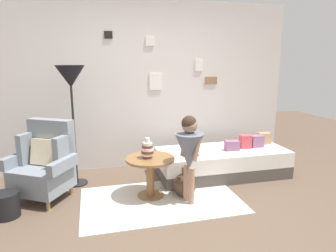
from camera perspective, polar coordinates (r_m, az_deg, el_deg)
ground_plane at (r=3.36m, az=1.63°, el=-17.93°), size 12.00×12.00×0.00m
gallery_wall at (r=4.82m, az=-4.71°, el=7.61°), size 4.80×0.12×2.60m
rug at (r=3.83m, az=-1.34°, el=-13.82°), size 1.92×1.17×0.01m
armchair at (r=4.06m, az=-22.24°, el=-6.60°), size 0.90×0.84×0.97m
daybed at (r=4.61m, az=10.13°, el=-6.76°), size 1.90×0.81×0.40m
pillow_head at (r=5.00m, az=17.72°, el=-2.23°), size 0.21×0.14×0.18m
pillow_mid at (r=4.78m, az=16.41°, el=-2.78°), size 0.19×0.12×0.18m
pillow_back at (r=4.68m, az=14.42°, el=-2.87°), size 0.17×0.14×0.20m
pillow_extra at (r=4.52m, az=12.00°, el=-3.63°), size 0.21×0.13×0.14m
side_table at (r=3.80m, az=-3.37°, el=-7.99°), size 0.61×0.61×0.51m
vase_striped at (r=3.71m, az=-3.90°, el=-4.51°), size 0.16×0.16×0.26m
floor_lamp at (r=4.17m, az=-17.91°, el=7.88°), size 0.38×0.38×1.63m
person_child at (r=3.54m, az=4.05°, el=-4.28°), size 0.34×0.34×1.08m
book_on_daybed at (r=4.23m, az=4.20°, el=-5.31°), size 0.24×0.18×0.03m
demijohn_near at (r=3.90m, az=3.17°, el=-10.96°), size 0.30×0.30×0.38m
magazine_basket at (r=3.85m, az=-28.27°, el=-13.02°), size 0.28×0.28×0.28m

